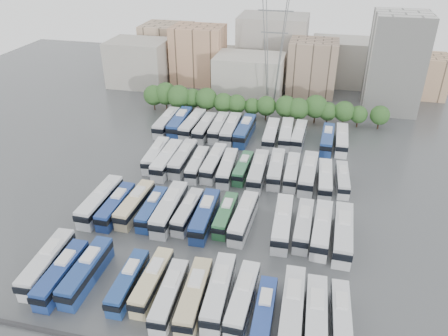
% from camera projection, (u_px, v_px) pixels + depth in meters
% --- Properties ---
extents(ground, '(220.00, 220.00, 0.00)m').
position_uv_depth(ground, '(223.00, 206.00, 81.19)').
color(ground, '#424447').
rests_on(ground, ground).
extents(tree_line, '(65.31, 7.72, 7.96)m').
position_uv_depth(tree_line, '(248.00, 103.00, 115.32)').
color(tree_line, black).
rests_on(tree_line, ground).
extents(city_buildings, '(102.00, 35.00, 20.00)m').
position_uv_depth(city_buildings, '(252.00, 59.00, 139.65)').
color(city_buildings, '#9E998E').
rests_on(city_buildings, ground).
extents(apartment_tower, '(14.00, 14.00, 26.00)m').
position_uv_depth(apartment_tower, '(395.00, 63.00, 117.17)').
color(apartment_tower, silver).
rests_on(apartment_tower, ground).
extents(electricity_pylon, '(9.00, 6.91, 33.83)m').
position_uv_depth(electricity_pylon, '(274.00, 42.00, 113.94)').
color(electricity_pylon, slate).
rests_on(electricity_pylon, ground).
extents(bus_r0_s0, '(3.43, 12.89, 4.01)m').
position_uv_depth(bus_r0_s0, '(48.00, 263.00, 64.91)').
color(bus_r0_s0, silver).
rests_on(bus_r0_s0, ground).
extents(bus_r0_s1, '(2.79, 12.19, 3.82)m').
position_uv_depth(bus_r0_s1, '(62.00, 273.00, 63.04)').
color(bus_r0_s1, navy).
rests_on(bus_r0_s1, ground).
extents(bus_r0_s2, '(2.74, 12.53, 3.93)m').
position_uv_depth(bus_r0_s2, '(86.00, 271.00, 63.39)').
color(bus_r0_s2, navy).
rests_on(bus_r0_s2, ground).
extents(bus_r0_s4, '(2.68, 11.18, 3.49)m').
position_uv_depth(bus_r0_s4, '(128.00, 281.00, 61.86)').
color(bus_r0_s4, navy).
rests_on(bus_r0_s4, ground).
extents(bus_r0_s5, '(2.62, 11.58, 3.63)m').
position_uv_depth(bus_r0_s5, '(152.00, 281.00, 61.87)').
color(bus_r0_s5, '#CDBD8D').
rests_on(bus_r0_s5, ground).
extents(bus_r0_s6, '(3.02, 11.73, 3.65)m').
position_uv_depth(bus_r0_s6, '(170.00, 295.00, 59.52)').
color(bus_r0_s6, silver).
rests_on(bus_r0_s6, ground).
extents(bus_r0_s7, '(3.31, 12.49, 3.88)m').
position_uv_depth(bus_r0_s7, '(194.00, 296.00, 59.24)').
color(bus_r0_s7, '#C3B286').
rests_on(bus_r0_s7, ground).
extents(bus_r0_s8, '(3.29, 12.77, 3.97)m').
position_uv_depth(bus_r0_s8, '(219.00, 291.00, 59.88)').
color(bus_r0_s8, silver).
rests_on(bus_r0_s8, ground).
extents(bus_r0_s9, '(2.94, 12.11, 3.78)m').
position_uv_depth(bus_r0_s9, '(243.00, 298.00, 58.91)').
color(bus_r0_s9, silver).
rests_on(bus_r0_s9, ground).
extents(bus_r0_s10, '(2.61, 11.08, 3.46)m').
position_uv_depth(bus_r0_s10, '(264.00, 313.00, 56.90)').
color(bus_r0_s10, navy).
rests_on(bus_r0_s10, ground).
extents(bus_r0_s11, '(3.08, 12.99, 4.06)m').
position_uv_depth(bus_r0_s11, '(292.00, 308.00, 57.30)').
color(bus_r0_s11, silver).
rests_on(bus_r0_s11, ground).
extents(bus_r0_s12, '(3.17, 12.75, 3.97)m').
position_uv_depth(bus_r0_s12, '(316.00, 318.00, 55.92)').
color(bus_r0_s12, silver).
rests_on(bus_r0_s12, ground).
extents(bus_r0_s13, '(2.84, 11.11, 3.46)m').
position_uv_depth(bus_r0_s13, '(341.00, 317.00, 56.35)').
color(bus_r0_s13, silver).
rests_on(bus_r0_s13, ground).
extents(bus_r1_s0, '(3.13, 13.39, 4.19)m').
position_uv_depth(bus_r1_s0, '(100.00, 201.00, 79.07)').
color(bus_r1_s0, silver).
rests_on(bus_r1_s0, ground).
extents(bus_r1_s1, '(2.70, 11.89, 3.72)m').
position_uv_depth(bus_r1_s1, '(116.00, 206.00, 78.15)').
color(bus_r1_s1, navy).
rests_on(bus_r1_s1, ground).
extents(bus_r1_s2, '(3.12, 12.34, 3.85)m').
position_uv_depth(bus_r1_s2, '(135.00, 204.00, 78.54)').
color(bus_r1_s2, beige).
rests_on(bus_r1_s2, ground).
extents(bus_r1_s3, '(2.57, 11.08, 3.46)m').
position_uv_depth(bus_r1_s3, '(152.00, 209.00, 77.56)').
color(bus_r1_s3, navy).
rests_on(bus_r1_s3, ground).
extents(bus_r1_s4, '(3.10, 13.51, 4.23)m').
position_uv_depth(bus_r1_s4, '(170.00, 208.00, 76.99)').
color(bus_r1_s4, silver).
rests_on(bus_r1_s4, ground).
extents(bus_r1_s5, '(2.89, 11.46, 3.57)m').
position_uv_depth(bus_r1_s5, '(188.00, 211.00, 76.80)').
color(bus_r1_s5, silver).
rests_on(bus_r1_s5, ground).
extents(bus_r1_s6, '(3.07, 12.74, 3.98)m').
position_uv_depth(bus_r1_s6, '(205.00, 215.00, 75.38)').
color(bus_r1_s6, navy).
rests_on(bus_r1_s6, ground).
extents(bus_r1_s7, '(2.44, 10.88, 3.41)m').
position_uv_depth(bus_r1_s7, '(226.00, 215.00, 75.98)').
color(bus_r1_s7, '#2D6A3E').
rests_on(bus_r1_s7, ground).
extents(bus_r1_s8, '(3.29, 12.61, 3.92)m').
position_uv_depth(bus_r1_s8, '(244.00, 217.00, 74.87)').
color(bus_r1_s8, silver).
rests_on(bus_r1_s8, ground).
extents(bus_r1_s10, '(3.28, 13.18, 4.11)m').
position_uv_depth(bus_r1_s10, '(282.00, 223.00, 73.45)').
color(bus_r1_s10, silver).
rests_on(bus_r1_s10, ground).
extents(bus_r1_s11, '(2.83, 12.04, 3.76)m').
position_uv_depth(bus_r1_s11, '(303.00, 225.00, 73.17)').
color(bus_r1_s11, silver).
rests_on(bus_r1_s11, ground).
extents(bus_r1_s12, '(3.29, 12.92, 4.02)m').
position_uv_depth(bus_r1_s12, '(322.00, 229.00, 72.07)').
color(bus_r1_s12, silver).
rests_on(bus_r1_s12, ground).
extents(bus_r1_s13, '(3.28, 13.64, 4.26)m').
position_uv_depth(bus_r1_s13, '(343.00, 233.00, 70.85)').
color(bus_r1_s13, silver).
rests_on(bus_r1_s13, ground).
extents(bus_r2_s1, '(3.31, 12.45, 3.87)m').
position_uv_depth(bus_r2_s1, '(156.00, 155.00, 94.96)').
color(bus_r2_s1, silver).
rests_on(bus_r2_s1, ground).
extents(bus_r2_s2, '(2.96, 13.46, 4.22)m').
position_uv_depth(bus_r2_s2, '(167.00, 159.00, 92.78)').
color(bus_r2_s2, white).
rests_on(bus_r2_s2, ground).
extents(bus_r2_s3, '(2.84, 12.88, 4.04)m').
position_uv_depth(bus_r2_s3, '(183.00, 158.00, 93.46)').
color(bus_r2_s3, silver).
rests_on(bus_r2_s3, ground).
extents(bus_r2_s4, '(2.84, 11.69, 3.65)m').
position_uv_depth(bus_r2_s4, '(197.00, 164.00, 91.57)').
color(bus_r2_s4, silver).
rests_on(bus_r2_s4, ground).
extents(bus_r2_s5, '(2.94, 12.76, 3.99)m').
position_uv_depth(bus_r2_s5, '(214.00, 163.00, 91.82)').
color(bus_r2_s5, silver).
rests_on(bus_r2_s5, ground).
extents(bus_r2_s6, '(3.28, 12.36, 3.84)m').
position_uv_depth(bus_r2_s6, '(227.00, 167.00, 90.13)').
color(bus_r2_s6, silver).
rests_on(bus_r2_s6, ground).
extents(bus_r2_s7, '(2.69, 10.84, 3.38)m').
position_uv_depth(bus_r2_s7, '(243.00, 168.00, 90.46)').
color(bus_r2_s7, '#2D6A42').
rests_on(bus_r2_s7, ground).
extents(bus_r2_s8, '(3.05, 13.12, 4.10)m').
position_uv_depth(bus_r2_s8, '(258.00, 171.00, 88.71)').
color(bus_r2_s8, silver).
rests_on(bus_r2_s8, ground).
extents(bus_r2_s9, '(3.15, 12.64, 3.94)m').
position_uv_depth(bus_r2_s9, '(276.00, 168.00, 89.72)').
color(bus_r2_s9, silver).
rests_on(bus_r2_s9, ground).
extents(bus_r2_s10, '(2.68, 11.74, 3.67)m').
position_uv_depth(bus_r2_s10, '(292.00, 171.00, 88.89)').
color(bus_r2_s10, silver).
rests_on(bus_r2_s10, ground).
extents(bus_r2_s11, '(3.37, 13.53, 4.22)m').
position_uv_depth(bus_r2_s11, '(308.00, 173.00, 87.79)').
color(bus_r2_s11, silver).
rests_on(bus_r2_s11, ground).
extents(bus_r2_s12, '(2.97, 12.17, 3.80)m').
position_uv_depth(bus_r2_s12, '(325.00, 179.00, 86.12)').
color(bus_r2_s12, silver).
rests_on(bus_r2_s12, ground).
extents(bus_r2_s13, '(2.84, 10.88, 3.39)m').
position_uv_depth(bus_r2_s13, '(342.00, 179.00, 86.48)').
color(bus_r2_s13, silver).
rests_on(bus_r2_s13, ground).
extents(bus_r3_s0, '(2.94, 13.36, 4.19)m').
position_uv_depth(bus_r3_s0, '(167.00, 122.00, 109.86)').
color(bus_r3_s0, silver).
rests_on(bus_r3_s0, ground).
extents(bus_r3_s1, '(3.34, 13.75, 4.29)m').
position_uv_depth(bus_r3_s1, '(180.00, 122.00, 109.76)').
color(bus_r3_s1, navy).
rests_on(bus_r3_s1, ground).
extents(bus_r3_s2, '(3.57, 13.58, 4.22)m').
position_uv_depth(bus_r3_s2, '(193.00, 124.00, 108.71)').
color(bus_r3_s2, silver).
rests_on(bus_r3_s2, ground).
extents(bus_r3_s3, '(3.02, 12.79, 4.00)m').
position_uv_depth(bus_r3_s3, '(205.00, 127.00, 107.41)').
color(bus_r3_s3, silver).
rests_on(bus_r3_s3, ground).
extents(bus_r3_s4, '(2.97, 12.72, 3.98)m').
position_uv_depth(bus_r3_s4, '(219.00, 127.00, 107.60)').
color(bus_r3_s4, silver).
rests_on(bus_r3_s4, ground).
extents(bus_r3_s5, '(3.11, 13.61, 4.26)m').
position_uv_depth(bus_r3_s5, '(231.00, 129.00, 106.29)').
color(bus_r3_s5, silver).
rests_on(bus_r3_s5, ground).
extents(bus_r3_s6, '(3.36, 13.57, 4.23)m').
position_uv_depth(bus_r3_s6, '(245.00, 130.00, 105.69)').
color(bus_r3_s6, navy).
rests_on(bus_r3_s6, ground).
extents(bus_r3_s8, '(3.08, 13.10, 4.09)m').
position_uv_depth(bus_r3_s8, '(271.00, 134.00, 103.83)').
color(bus_r3_s8, silver).
rests_on(bus_r3_s8, ground).
extents(bus_r3_s9, '(3.15, 12.86, 4.01)m').
position_uv_depth(bus_r3_s9, '(286.00, 133.00, 104.32)').
color(bus_r3_s9, silver).
rests_on(bus_r3_s9, ground).
extents(bus_r3_s10, '(3.14, 12.29, 3.83)m').
position_uv_depth(bus_r3_s10, '(299.00, 135.00, 103.83)').
color(bus_r3_s10, silver).
rests_on(bus_r3_s10, ground).
extents(bus_r3_s12, '(3.18, 12.52, 3.90)m').
position_uv_depth(bus_r3_s12, '(327.00, 139.00, 101.79)').
color(bus_r3_s12, navy).
rests_on(bus_r3_s12, ground).
extents(bus_r3_s13, '(2.82, 12.61, 3.95)m').
position_uv_depth(bus_r3_s13, '(342.00, 139.00, 101.58)').
color(bus_r3_s13, silver).
rests_on(bus_r3_s13, ground).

